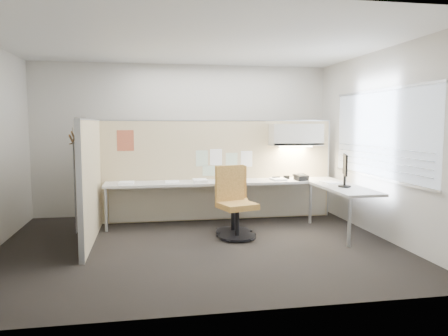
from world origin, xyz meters
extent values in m
cube|color=black|center=(0.00, 0.00, -0.01)|extent=(5.50, 4.50, 0.01)
cube|color=white|center=(0.00, 0.00, 2.80)|extent=(5.50, 4.50, 0.01)
cube|color=beige|center=(0.00, 2.25, 1.40)|extent=(5.50, 0.02, 2.80)
cube|color=beige|center=(0.00, -2.25, 1.40)|extent=(5.50, 0.02, 2.80)
cube|color=beige|center=(2.75, 0.00, 1.40)|extent=(0.02, 4.50, 2.80)
cube|color=#98A2B1|center=(2.73, 0.00, 1.55)|extent=(0.01, 2.80, 1.30)
cube|color=#CBB88C|center=(0.55, 1.60, 0.88)|extent=(4.10, 0.06, 1.75)
cube|color=#CBB88C|center=(-1.50, 0.50, 0.88)|extent=(0.06, 2.20, 1.75)
cube|color=beige|center=(0.60, 1.27, 0.71)|extent=(4.00, 0.60, 0.04)
cube|color=beige|center=(2.30, 0.23, 0.71)|extent=(0.60, 1.47, 0.04)
cube|color=beige|center=(0.60, 1.54, 0.34)|extent=(3.90, 0.02, 0.64)
cylinder|color=#A5A8AA|center=(-1.35, 1.02, 0.34)|extent=(0.05, 0.05, 0.69)
cylinder|color=#A5A8AA|center=(2.05, -0.45, 0.34)|extent=(0.05, 0.05, 0.69)
cylinder|color=#A5A8AA|center=(2.05, 1.02, 0.34)|extent=(0.05, 0.05, 0.69)
cube|color=beige|center=(1.90, 1.39, 1.51)|extent=(0.90, 0.36, 0.38)
cube|color=#FFEABF|center=(1.90, 1.39, 1.30)|extent=(0.60, 0.06, 0.02)
cube|color=#8CBF8C|center=(0.25, 1.57, 1.10)|extent=(0.21, 0.00, 0.28)
cube|color=white|center=(0.50, 1.57, 1.12)|extent=(0.21, 0.00, 0.28)
cube|color=#8CBF8C|center=(0.78, 1.57, 1.05)|extent=(0.21, 0.00, 0.28)
cube|color=white|center=(1.05, 1.57, 1.08)|extent=(0.21, 0.00, 0.28)
cube|color=#8CBF8C|center=(0.40, 1.57, 0.88)|extent=(0.28, 0.00, 0.18)
cube|color=white|center=(0.90, 1.57, 0.86)|extent=(0.21, 0.00, 0.14)
cube|color=#F24E1E|center=(-1.05, 1.57, 1.42)|extent=(0.28, 0.00, 0.35)
cylinder|color=black|center=(0.61, 0.59, 0.03)|extent=(0.54, 0.54, 0.03)
cylinder|color=black|center=(0.61, 0.59, 0.24)|extent=(0.06, 0.06, 0.41)
cube|color=#EAAE57|center=(0.61, 0.59, 0.48)|extent=(0.54, 0.54, 0.08)
cube|color=#EAAE57|center=(0.64, 0.81, 0.78)|extent=(0.46, 0.13, 0.52)
cylinder|color=black|center=(0.61, 0.25, 0.03)|extent=(0.56, 0.56, 0.03)
cylinder|color=black|center=(0.61, 0.25, 0.25)|extent=(0.06, 0.06, 0.43)
cube|color=#EAAE57|center=(0.61, 0.25, 0.49)|extent=(0.62, 0.62, 0.09)
cube|color=#EAAE57|center=(0.54, 0.48, 0.81)|extent=(0.47, 0.20, 0.54)
cylinder|color=black|center=(2.30, 0.25, 0.74)|extent=(0.20, 0.20, 0.02)
cylinder|color=black|center=(2.30, 0.25, 0.83)|extent=(0.04, 0.04, 0.18)
cube|color=black|center=(2.30, 0.25, 1.08)|extent=(0.19, 0.46, 0.32)
cube|color=black|center=(2.30, 0.25, 1.08)|extent=(0.15, 0.41, 0.28)
cube|color=black|center=(1.92, 1.13, 0.78)|extent=(0.24, 0.23, 0.12)
cylinder|color=black|center=(1.83, 1.15, 0.81)|extent=(0.07, 0.17, 0.04)
cube|color=black|center=(1.53, 1.34, 0.76)|extent=(0.14, 0.06, 0.05)
cube|color=black|center=(1.73, 1.37, 0.76)|extent=(0.10, 0.07, 0.06)
cube|color=silver|center=(-1.50, -0.36, 1.77)|extent=(0.14, 0.02, 0.02)
cylinder|color=silver|center=(-1.57, -0.36, 1.69)|extent=(0.02, 0.02, 0.14)
cube|color=#AD7F4C|center=(-1.57, -0.36, 1.56)|extent=(0.02, 0.45, 0.12)
cube|color=#AD7F4C|center=(-1.60, -0.33, 1.52)|extent=(0.02, 0.45, 0.12)
cube|color=#AEADB9|center=(-1.58, -0.41, 0.91)|extent=(0.01, 0.07, 1.13)
cube|color=white|center=(-1.03, 1.20, 0.75)|extent=(0.25, 0.31, 0.03)
cube|color=white|center=(-0.29, 1.26, 0.74)|extent=(0.24, 0.31, 0.02)
cube|color=white|center=(0.17, 1.20, 0.75)|extent=(0.23, 0.30, 0.05)
cube|color=white|center=(0.81, 1.32, 0.74)|extent=(0.27, 0.33, 0.02)
cube|color=white|center=(1.54, 1.24, 0.75)|extent=(0.25, 0.31, 0.03)
cube|color=white|center=(2.28, 0.76, 0.74)|extent=(0.27, 0.33, 0.02)
camera|label=1|loc=(-0.70, -5.98, 1.71)|focal=35.00mm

